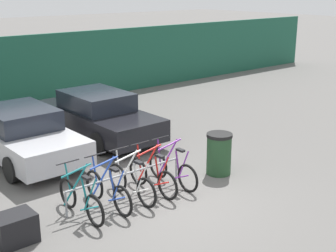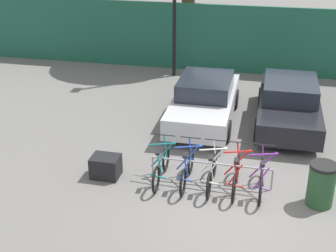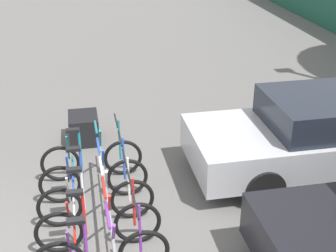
% 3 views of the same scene
% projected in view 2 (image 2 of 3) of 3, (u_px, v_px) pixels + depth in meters
% --- Properties ---
extents(ground_plane, '(120.00, 120.00, 0.00)m').
position_uv_depth(ground_plane, '(235.00, 201.00, 10.76)').
color(ground_plane, '#605E5B').
extents(hoarding_wall, '(36.00, 0.16, 2.72)m').
position_uv_depth(hoarding_wall, '(258.00, 41.00, 18.60)').
color(hoarding_wall, '#19513D').
rests_on(hoarding_wall, ground).
extents(bike_rack, '(2.96, 0.04, 0.57)m').
position_uv_depth(bike_rack, '(211.00, 166.00, 11.28)').
color(bike_rack, gray).
rests_on(bike_rack, ground).
extents(bicycle_teal, '(0.68, 1.71, 1.05)m').
position_uv_depth(bicycle_teal, '(161.00, 167.00, 11.43)').
color(bicycle_teal, black).
rests_on(bicycle_teal, ground).
extents(bicycle_blue, '(0.68, 1.71, 1.05)m').
position_uv_depth(bicycle_blue, '(187.00, 170.00, 11.30)').
color(bicycle_blue, black).
rests_on(bicycle_blue, ground).
extents(bicycle_white, '(0.68, 1.71, 1.05)m').
position_uv_depth(bicycle_white, '(212.00, 173.00, 11.19)').
color(bicycle_white, black).
rests_on(bicycle_white, ground).
extents(bicycle_red, '(0.68, 1.71, 1.05)m').
position_uv_depth(bicycle_red, '(236.00, 175.00, 11.07)').
color(bicycle_red, black).
rests_on(bicycle_red, ground).
extents(bicycle_purple, '(0.68, 1.71, 1.05)m').
position_uv_depth(bicycle_purple, '(261.00, 178.00, 10.96)').
color(bicycle_purple, black).
rests_on(bicycle_purple, ground).
extents(car_silver, '(1.91, 4.42, 1.40)m').
position_uv_depth(car_silver, '(205.00, 100.00, 14.62)').
color(car_silver, '#B7B7BC').
rests_on(car_silver, ground).
extents(car_black, '(1.91, 4.56, 1.40)m').
position_uv_depth(car_black, '(289.00, 103.00, 14.40)').
color(car_black, black).
rests_on(car_black, ground).
extents(trash_bin, '(0.63, 0.63, 1.03)m').
position_uv_depth(trash_bin, '(321.00, 184.00, 10.45)').
color(trash_bin, '#234728').
rests_on(trash_bin, ground).
extents(cargo_crate, '(0.70, 0.56, 0.55)m').
position_uv_depth(cargo_crate, '(106.00, 166.00, 11.67)').
color(cargo_crate, black).
rests_on(cargo_crate, ground).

